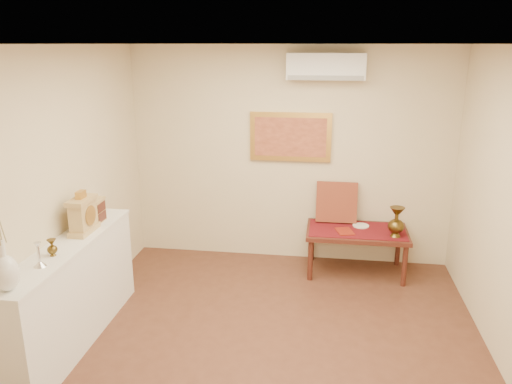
% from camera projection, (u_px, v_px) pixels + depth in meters
% --- Properties ---
extents(floor, '(4.50, 4.50, 0.00)m').
position_uv_depth(floor, '(268.00, 357.00, 4.49)').
color(floor, brown).
rests_on(floor, ground).
extents(ceiling, '(4.50, 4.50, 0.00)m').
position_uv_depth(ceiling, '(270.00, 44.00, 3.71)').
color(ceiling, silver).
rests_on(ceiling, ground).
extents(wall_back, '(4.00, 0.02, 2.70)m').
position_uv_depth(wall_back, '(290.00, 156.00, 6.23)').
color(wall_back, beige).
rests_on(wall_back, ground).
extents(wall_left, '(0.02, 4.50, 2.70)m').
position_uv_depth(wall_left, '(43.00, 204.00, 4.37)').
color(wall_left, beige).
rests_on(wall_left, ground).
extents(candlestick, '(0.10, 0.10, 0.21)m').
position_uv_depth(candlestick, '(39.00, 255.00, 3.99)').
color(candlestick, silver).
rests_on(candlestick, display_ledge).
extents(brass_urn_small, '(0.09, 0.09, 0.19)m').
position_uv_depth(brass_urn_small, '(52.00, 245.00, 4.19)').
color(brass_urn_small, brown).
rests_on(brass_urn_small, display_ledge).
extents(table_cloth, '(1.14, 0.59, 0.01)m').
position_uv_depth(table_cloth, '(357.00, 230.00, 5.99)').
color(table_cloth, maroon).
rests_on(table_cloth, low_table).
extents(brass_urn_tall, '(0.19, 0.19, 0.43)m').
position_uv_depth(brass_urn_tall, '(397.00, 219.00, 5.72)').
color(brass_urn_tall, brown).
rests_on(brass_urn_tall, table_cloth).
extents(plate, '(0.20, 0.20, 0.01)m').
position_uv_depth(plate, '(361.00, 226.00, 6.10)').
color(plate, silver).
rests_on(plate, table_cloth).
extents(menu, '(0.24, 0.29, 0.01)m').
position_uv_depth(menu, '(345.00, 231.00, 5.92)').
color(menu, maroon).
rests_on(menu, table_cloth).
extents(cushion, '(0.50, 0.20, 0.51)m').
position_uv_depth(cushion, '(337.00, 202.00, 6.20)').
color(cushion, maroon).
rests_on(cushion, table_cloth).
extents(display_ledge, '(0.37, 2.02, 0.98)m').
position_uv_depth(display_ledge, '(72.00, 294.00, 4.60)').
color(display_ledge, silver).
rests_on(display_ledge, floor).
extents(mantel_clock, '(0.17, 0.36, 0.41)m').
position_uv_depth(mantel_clock, '(83.00, 215.00, 4.69)').
color(mantel_clock, tan).
rests_on(mantel_clock, display_ledge).
extents(wooden_chest, '(0.16, 0.21, 0.24)m').
position_uv_depth(wooden_chest, '(95.00, 210.00, 4.99)').
color(wooden_chest, tan).
rests_on(wooden_chest, display_ledge).
extents(low_table, '(1.20, 0.70, 0.55)m').
position_uv_depth(low_table, '(357.00, 235.00, 6.01)').
color(low_table, '#4C2017').
rests_on(low_table, floor).
extents(painting, '(1.00, 0.06, 0.60)m').
position_uv_depth(painting, '(290.00, 137.00, 6.14)').
color(painting, gold).
rests_on(painting, wall_back).
extents(ac_unit, '(0.90, 0.25, 0.30)m').
position_uv_depth(ac_unit, '(326.00, 67.00, 5.74)').
color(ac_unit, silver).
rests_on(ac_unit, wall_back).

